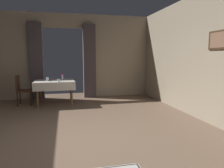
{
  "coord_description": "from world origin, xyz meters",
  "views": [
    {
      "loc": [
        0.02,
        -3.55,
        1.49
      ],
      "look_at": [
        0.91,
        0.35,
        0.96
      ],
      "focal_mm": 33.39,
      "sensor_mm": 36.0,
      "label": 1
    }
  ],
  "objects_px": {
    "chair_mid_left": "(22,88)",
    "glass_mid_b": "(47,79)",
    "dining_table_mid": "(55,83)",
    "flower_vase_mid": "(62,77)",
    "glass_mid_c": "(59,80)"
  },
  "relations": [
    {
      "from": "dining_table_mid",
      "to": "flower_vase_mid",
      "type": "distance_m",
      "value": 0.31
    },
    {
      "from": "dining_table_mid",
      "to": "flower_vase_mid",
      "type": "relative_size",
      "value": 6.1
    },
    {
      "from": "chair_mid_left",
      "to": "glass_mid_b",
      "type": "bearing_deg",
      "value": -15.58
    },
    {
      "from": "dining_table_mid",
      "to": "flower_vase_mid",
      "type": "xyz_separation_m",
      "value": [
        0.23,
        0.06,
        0.2
      ]
    },
    {
      "from": "chair_mid_left",
      "to": "glass_mid_b",
      "type": "height_order",
      "value": "chair_mid_left"
    },
    {
      "from": "flower_vase_mid",
      "to": "glass_mid_b",
      "type": "height_order",
      "value": "flower_vase_mid"
    },
    {
      "from": "glass_mid_c",
      "to": "glass_mid_b",
      "type": "bearing_deg",
      "value": 141.03
    },
    {
      "from": "chair_mid_left",
      "to": "glass_mid_c",
      "type": "height_order",
      "value": "chair_mid_left"
    },
    {
      "from": "glass_mid_b",
      "to": "glass_mid_c",
      "type": "distance_m",
      "value": 0.43
    },
    {
      "from": "dining_table_mid",
      "to": "flower_vase_mid",
      "type": "bearing_deg",
      "value": 14.88
    },
    {
      "from": "glass_mid_c",
      "to": "chair_mid_left",
      "type": "bearing_deg",
      "value": 156.34
    },
    {
      "from": "glass_mid_c",
      "to": "dining_table_mid",
      "type": "bearing_deg",
      "value": 107.85
    },
    {
      "from": "dining_table_mid",
      "to": "chair_mid_left",
      "type": "xyz_separation_m",
      "value": [
        -0.99,
        0.1,
        -0.14
      ]
    },
    {
      "from": "chair_mid_left",
      "to": "glass_mid_c",
      "type": "relative_size",
      "value": 11.53
    },
    {
      "from": "glass_mid_b",
      "to": "glass_mid_c",
      "type": "relative_size",
      "value": 1.41
    }
  ]
}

